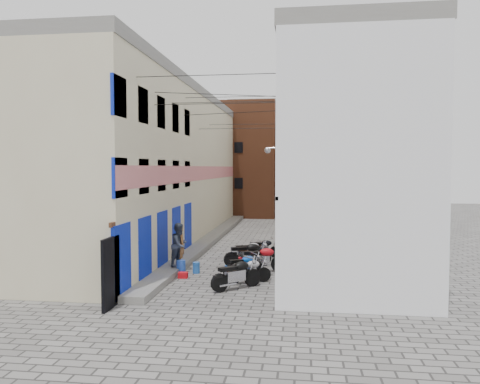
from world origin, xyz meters
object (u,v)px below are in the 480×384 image
at_px(motorcycle_c, 244,264).
at_px(motorcycle_e, 248,253).
at_px(motorcycle_a, 236,273).
at_px(motorcycle_f, 249,250).
at_px(motorcycle_d, 262,257).
at_px(red_crate, 183,275).
at_px(motorcycle_g, 263,247).
at_px(motorcycle_b, 248,270).
at_px(water_jug_near, 181,267).
at_px(person_a, 181,245).
at_px(person_b, 180,245).
at_px(water_jug_far, 196,268).

height_order(motorcycle_c, motorcycle_e, motorcycle_e).
xyz_separation_m(motorcycle_a, motorcycle_e, (-0.04, 3.82, 0.02)).
height_order(motorcycle_c, motorcycle_f, motorcycle_f).
relative_size(motorcycle_c, motorcycle_e, 0.82).
distance_m(motorcycle_d, red_crate, 3.34).
bearing_deg(motorcycle_g, motorcycle_f, -35.80).
relative_size(motorcycle_b, motorcycle_c, 1.03).
relative_size(motorcycle_a, motorcycle_b, 1.16).
bearing_deg(motorcycle_e, motorcycle_b, -13.30).
height_order(motorcycle_b, motorcycle_d, motorcycle_d).
distance_m(motorcycle_d, water_jug_near, 3.33).
xyz_separation_m(motorcycle_d, motorcycle_f, (-0.75, 2.13, -0.09)).
distance_m(person_a, red_crate, 1.67).
bearing_deg(red_crate, motorcycle_f, 58.36).
bearing_deg(motorcycle_g, water_jug_near, -43.84).
bearing_deg(person_a, motorcycle_c, -127.82).
xyz_separation_m(motorcycle_b, person_b, (-3.02, 1.44, 0.64)).
bearing_deg(water_jug_near, motorcycle_d, 14.90).
xyz_separation_m(motorcycle_e, person_a, (-2.69, -1.16, 0.48)).
bearing_deg(water_jug_near, person_b, 112.79).
bearing_deg(motorcycle_e, person_a, -87.20).
relative_size(motorcycle_c, water_jug_near, 3.02).
xyz_separation_m(motorcycle_b, water_jug_far, (-2.31, 1.38, -0.29)).
bearing_deg(motorcycle_a, motorcycle_f, 139.21).
distance_m(motorcycle_c, person_a, 2.92).
relative_size(motorcycle_d, motorcycle_g, 1.17).
bearing_deg(motorcycle_c, water_jug_far, -133.20).
xyz_separation_m(motorcycle_d, person_b, (-3.35, -0.49, 0.54)).
height_order(motorcycle_e, motorcycle_g, motorcycle_e).
bearing_deg(motorcycle_b, motorcycle_g, 152.37).
bearing_deg(motorcycle_b, motorcycle_e, 160.82).
distance_m(motorcycle_a, motorcycle_c, 1.89).
bearing_deg(motorcycle_f, red_crate, -45.62).
relative_size(motorcycle_g, water_jug_near, 3.12).
distance_m(motorcycle_b, red_crate, 2.71).
bearing_deg(person_a, motorcycle_g, -66.20).
height_order(motorcycle_e, water_jug_far, motorcycle_e).
relative_size(motorcycle_c, water_jug_far, 3.86).
bearing_deg(person_a, water_jug_far, -138.92).
relative_size(motorcycle_b, motorcycle_f, 0.99).
xyz_separation_m(motorcycle_b, motorcycle_e, (-0.37, 2.92, 0.10)).
bearing_deg(motorcycle_c, person_b, -131.56).
bearing_deg(motorcycle_g, person_a, -50.82).
height_order(motorcycle_d, motorcycle_f, motorcycle_d).
bearing_deg(motorcycle_c, motorcycle_f, 150.29).
bearing_deg(motorcycle_g, water_jug_far, -40.28).
relative_size(motorcycle_b, motorcycle_g, 0.99).
bearing_deg(motorcycle_c, motorcycle_e, 150.04).
distance_m(motorcycle_a, motorcycle_b, 0.97).
height_order(water_jug_near, red_crate, water_jug_near).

